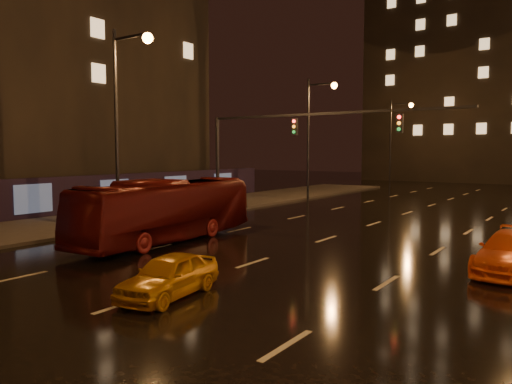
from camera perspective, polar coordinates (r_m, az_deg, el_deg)
ground at (r=26.99m, az=11.80°, el=-4.07°), size 140.00×140.00×0.00m
sidewalk_left at (r=31.02m, az=-15.86°, el=-2.89°), size 7.00×70.00×0.15m
hoarding_left at (r=32.16m, az=-24.27°, el=-0.76°), size 0.30×46.00×2.50m
traffic_signal at (r=29.00m, az=2.62°, el=6.00°), size 15.31×0.32×6.20m
bus_red at (r=22.80m, az=-10.18°, el=-2.07°), size 2.98×10.19×2.80m
taxi_near at (r=14.22m, az=-9.94°, el=-9.38°), size 1.89×3.68×1.20m
taxi_far at (r=18.76m, az=27.26°, el=-6.17°), size 2.15×4.77×1.36m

